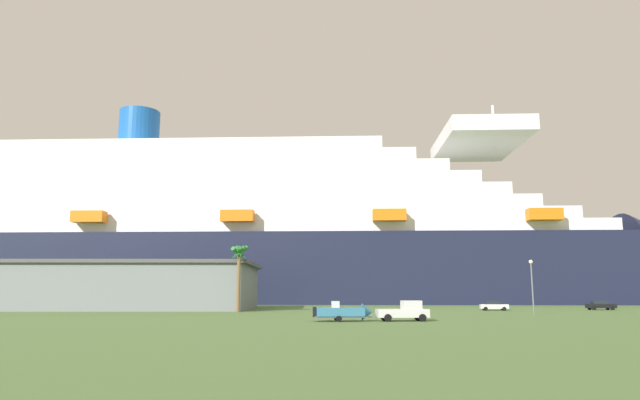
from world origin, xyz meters
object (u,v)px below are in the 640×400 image
object	(u,v)px
cruise_ship	(239,238)
parked_car_white_van	(491,305)
palm_tree	(236,259)
street_lamp	(529,279)
pickup_truck	(402,311)
small_boat_on_trailer	(344,312)
parked_car_black_coupe	(597,305)
parked_car_green_wagon	(190,305)

from	to	relation	value
cruise_ship	parked_car_white_van	xyz separation A→B (m)	(50.65, -54.87, -16.66)
palm_tree	street_lamp	world-z (taller)	palm_tree
pickup_truck	parked_car_white_van	bearing A→B (deg)	59.27
parked_car_white_van	small_boat_on_trailer	bearing A→B (deg)	-127.60
palm_tree	small_boat_on_trailer	bearing A→B (deg)	-59.83
palm_tree	street_lamp	size ratio (longest dim) A/B	1.38
palm_tree	parked_car_black_coupe	world-z (taller)	palm_tree
street_lamp	parked_car_green_wagon	size ratio (longest dim) A/B	1.68
small_boat_on_trailer	parked_car_white_van	world-z (taller)	small_boat_on_trailer
street_lamp	parked_car_black_coupe	xyz separation A→B (m)	(19.38, 20.29, -4.13)
pickup_truck	palm_tree	size ratio (longest dim) A/B	0.55
pickup_truck	street_lamp	distance (m)	26.52
palm_tree	parked_car_white_van	distance (m)	43.52
cruise_ship	palm_tree	distance (m)	63.65
palm_tree	parked_car_white_van	xyz separation A→B (m)	(42.23, 7.54, -7.35)
pickup_truck	palm_tree	world-z (taller)	palm_tree
palm_tree	parked_car_black_coupe	size ratio (longest dim) A/B	2.18
pickup_truck	street_lamp	xyz separation A→B (m)	(20.36, 16.54, 3.92)
parked_car_white_van	parked_car_green_wagon	bearing A→B (deg)	175.33
parked_car_black_coupe	parked_car_white_van	bearing A→B (deg)	-171.78
palm_tree	parked_car_black_coupe	distance (m)	63.03
parked_car_green_wagon	cruise_ship	bearing A→B (deg)	88.59
cruise_ship	pickup_truck	world-z (taller)	cruise_ship
street_lamp	parked_car_white_van	bearing A→B (deg)	90.45
cruise_ship	parked_car_green_wagon	world-z (taller)	cruise_ship
palm_tree	parked_car_green_wagon	bearing A→B (deg)	129.39
pickup_truck	parked_car_black_coupe	world-z (taller)	pickup_truck
small_boat_on_trailer	pickup_truck	bearing A→B (deg)	4.30
cruise_ship	street_lamp	distance (m)	89.27
parked_car_green_wagon	parked_car_black_coupe	distance (m)	71.43
pickup_truck	palm_tree	distance (m)	35.16
parked_car_black_coupe	street_lamp	bearing A→B (deg)	-133.69
small_boat_on_trailer	parked_car_black_coupe	world-z (taller)	small_boat_on_trailer
parked_car_white_van	cruise_ship	bearing A→B (deg)	132.71
pickup_truck	palm_tree	xyz separation A→B (m)	(-22.01, 26.47, 7.14)
street_lamp	parked_car_green_wagon	world-z (taller)	street_lamp
pickup_truck	parked_car_black_coupe	distance (m)	54.18
pickup_truck	cruise_ship	bearing A→B (deg)	108.90
parked_car_white_van	palm_tree	bearing A→B (deg)	-169.88
pickup_truck	small_boat_on_trailer	world-z (taller)	pickup_truck
cruise_ship	small_boat_on_trailer	xyz separation A→B (m)	(24.09, -89.35, -16.53)
cruise_ship	parked_car_white_van	distance (m)	76.51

